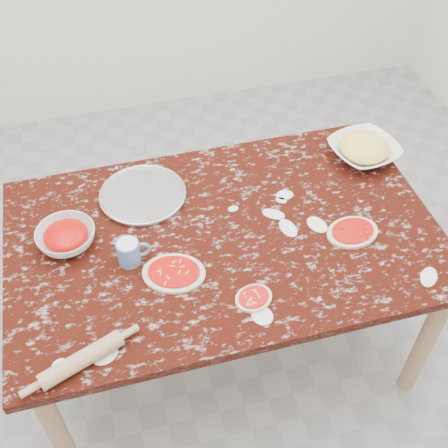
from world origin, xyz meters
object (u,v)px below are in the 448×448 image
Objects in this scene: worktable at (224,248)px; sauce_bowl at (66,237)px; cheese_bowl at (364,151)px; rolling_pin at (82,360)px; pizza_tray at (143,195)px; flour_mug at (130,252)px.

sauce_bowl is (-0.57, 0.10, 0.12)m from worktable.
sauce_bowl is 1.27m from cheese_bowl.
sauce_bowl is 0.51m from rolling_pin.
cheese_bowl is at bearing -0.07° from pizza_tray.
flour_mug is at bearing 61.20° from rolling_pin.
cheese_bowl is 1.02× the size of rolling_pin.
rolling_pin is (0.01, -0.51, -0.01)m from sauce_bowl.
pizza_tray is 1.58× the size of sauce_bowl.
sauce_bowl reaches higher than worktable.
worktable is at bearing -9.90° from sauce_bowl.
worktable is 4.73× the size of pizza_tray.
flour_mug reaches higher than sauce_bowl.
pizza_tray is 0.35m from sauce_bowl.
worktable is at bearing 6.97° from flour_mug.
rolling_pin is at bearing -113.48° from pizza_tray.
worktable is 0.38m from flour_mug.
cheese_bowl reaches higher than rolling_pin.
sauce_bowl is at bearing 146.08° from flour_mug.
pizza_tray is 0.33m from flour_mug.
rolling_pin reaches higher than pizza_tray.
worktable is 5.93× the size of rolling_pin.
worktable is at bearing -46.56° from pizza_tray.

